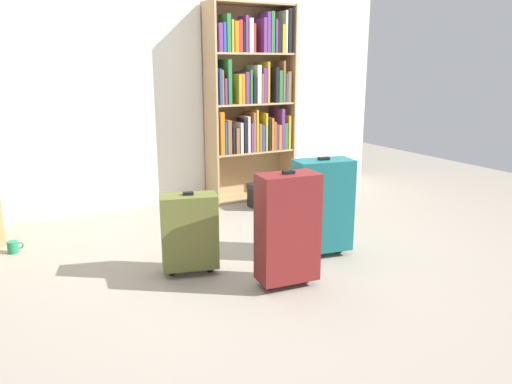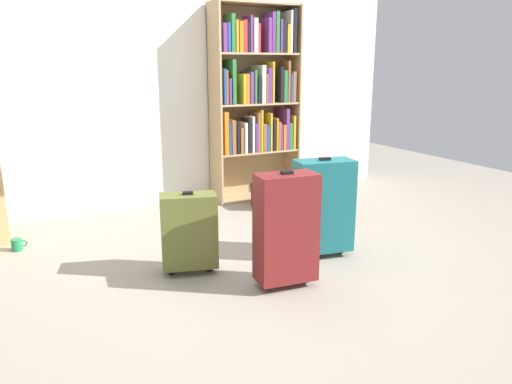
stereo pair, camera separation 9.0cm
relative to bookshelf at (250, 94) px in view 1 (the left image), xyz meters
The scene contains 8 objects.
ground_plane 2.33m from the bookshelf, 115.90° to the right, with size 9.13×9.13×0.00m, color #9E9384.
back_wall 0.94m from the bookshelf, 165.14° to the left, with size 5.22×0.10×2.60m, color silver.
bookshelf is the anchor object (origin of this frame).
mug 2.70m from the bookshelf, 166.17° to the right, with size 0.12×0.08×0.10m.
storage_box 1.08m from the bookshelf, 89.92° to the right, with size 0.42×0.24×0.24m.
suitcase_dark_red 2.38m from the bookshelf, 111.88° to the right, with size 0.41×0.24×0.78m.
suitcase_teal 1.93m from the bookshelf, 100.34° to the right, with size 0.47×0.30×0.76m.
suitcase_olive 2.24m from the bookshelf, 129.57° to the right, with size 0.42×0.29×0.59m.
Camera 1 is at (-1.58, -2.83, 1.43)m, focal length 34.65 mm.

